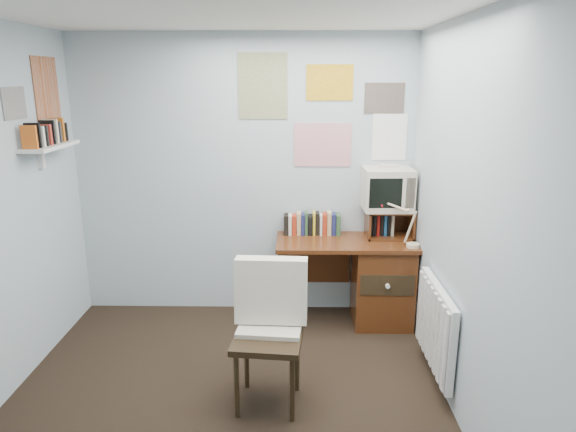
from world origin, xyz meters
The scene contains 14 objects.
ground centered at (0.00, 0.00, 0.00)m, with size 3.50×3.50×0.00m, color black.
back_wall centered at (0.00, 1.75, 1.25)m, with size 3.00×0.02×2.50m, color #A8B5C0.
right_wall centered at (1.50, 0.00, 1.25)m, with size 0.02×3.50×2.50m, color #A8B5C0.
ceiling centered at (0.00, 0.00, 2.50)m, with size 3.00×3.50×0.02m, color white.
desk centered at (1.17, 1.48, 0.41)m, with size 1.20×0.55×0.76m.
desk_chair centered at (0.29, 0.25, 0.47)m, with size 0.48×0.46×0.94m, color black.
desk_lamp centered at (1.44, 1.30, 0.96)m, with size 0.28×0.24×0.40m, color red.
tv_riser centered at (1.29, 1.59, 0.89)m, with size 0.40×0.30×0.25m, color #4F2712.
crt_tv centered at (1.26, 1.61, 1.21)m, with size 0.42×0.38×0.39m, color beige.
book_row centered at (0.66, 1.66, 0.87)m, with size 0.60×0.14×0.22m, color #4F2712.
radiator centered at (1.46, 0.55, 0.42)m, with size 0.09×0.80×0.60m, color white.
wall_shelf centered at (-1.40, 1.10, 1.62)m, with size 0.20×0.62×0.24m, color white.
posters_back centered at (0.70, 1.74, 1.85)m, with size 1.20×0.01×0.90m, color white.
posters_left centered at (-1.49, 1.10, 2.00)m, with size 0.01×0.70×0.60m, color white.
Camera 1 is at (0.46, -2.76, 2.12)m, focal length 32.00 mm.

